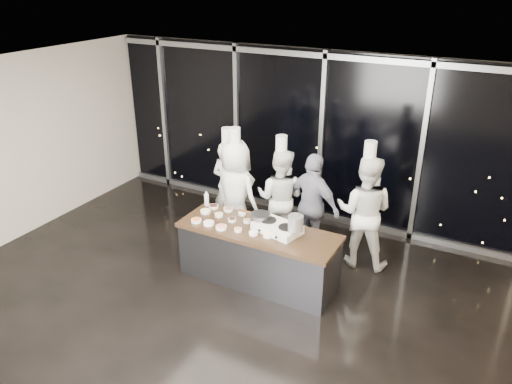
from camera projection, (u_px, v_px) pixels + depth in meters
ground at (229, 312)px, 7.11m from camera, size 9.00×9.00×0.00m
room_shell at (237, 167)px, 6.12m from camera, size 9.02×7.02×3.21m
window_wall at (322, 139)px, 9.22m from camera, size 8.90×0.11×3.20m
demo_counter at (258, 255)px, 7.65m from camera, size 2.46×0.86×0.90m
stove at (277, 228)px, 7.39m from camera, size 0.77×0.57×0.14m
frying_pan at (260, 215)px, 7.53m from camera, size 0.55×0.37×0.05m
stock_pot at (296, 223)px, 7.13m from camera, size 0.27×0.27×0.22m
prep_bowls at (228, 220)px, 7.70m from camera, size 1.39×0.73×0.05m
squeeze_bottle at (207, 198)px, 8.18m from camera, size 0.07×0.07×0.27m
chef_far_left at (228, 188)px, 8.88m from camera, size 0.69×0.50×2.01m
chef_left at (236, 193)px, 8.57m from camera, size 1.04×0.81×2.11m
chef_center at (280, 197)px, 8.54m from camera, size 0.93×0.77×1.99m
guest at (313, 206)px, 8.23m from camera, size 1.13×0.74×1.79m
chef_right at (364, 211)px, 7.92m from camera, size 0.99×0.81×2.11m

